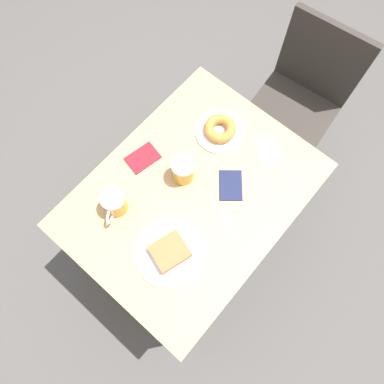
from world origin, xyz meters
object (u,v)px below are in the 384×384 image
Objects in this scene: plate_with_cake at (170,252)px; passport_far_edge at (143,158)px; beer_mug_left at (183,169)px; fork at (228,225)px; beer_mug_center at (114,203)px; napkin_folded at (267,151)px; passport_near_edge at (231,185)px; plate_with_donut at (220,130)px; chair at (305,90)px.

plate_with_cake reaches higher than passport_far_edge.
fork is at bearing -10.36° from beer_mug_left.
napkin_folded is at bearing 62.69° from beer_mug_center.
passport_near_edge is at bearing 89.51° from plate_with_cake.
plate_with_donut is at bearing 79.85° from beer_mug_center.
chair is 0.61m from plate_with_donut.
plate_with_cake is at bearing -32.22° from passport_far_edge.
plate_with_cake is at bearing -92.25° from napkin_folded.
fork is (0.26, -0.05, -0.05)m from beer_mug_left.
beer_mug_left is at bearing 169.64° from fork.
napkin_folded is (0.09, -0.50, 0.21)m from chair.
passport_far_edge is (-0.34, 0.21, -0.01)m from plate_with_cake.
napkin_folded is at bearing 101.83° from fork.
beer_mug_left is at bearing 17.06° from passport_far_edge.
plate_with_donut is 0.40m from fork.
fork is 0.16m from passport_near_edge.
beer_mug_center reaches higher than napkin_folded.
fork is 1.06× the size of passport_far_edge.
passport_near_edge reaches higher than napkin_folded.
plate_with_donut is (-0.11, -0.56, 0.23)m from chair.
chair is 0.85m from beer_mug_left.
chair is at bearing 79.21° from plate_with_donut.
chair is 0.89m from fork.
beer_mug_left is 0.77× the size of napkin_folded.
chair is 5.88× the size of fork.
beer_mug_left is at bearing -102.31° from chair.
passport_near_edge is at bearing -95.15° from napkin_folded.
passport_near_edge is (-0.02, -0.21, 0.00)m from napkin_folded.
fork is (0.27, -0.29, -0.02)m from plate_with_donut.
beer_mug_center reaches higher than passport_near_edge.
passport_far_edge reaches higher than fork.
chair is 1.09m from plate_with_cake.
chair is 0.92m from passport_far_edge.
plate_with_donut reaches higher than fork.
beer_mug_left is 0.20m from passport_near_edge.
plate_with_cake is 0.27m from beer_mug_center.
chair is at bearing 93.88° from plate_with_cake.
beer_mug_center is (-0.20, -1.06, 0.27)m from chair.
plate_with_cake is at bearing -90.49° from passport_near_edge.
beer_mug_left reaches higher than plate_with_donut.
fork is at bearing 31.12° from beer_mug_center.
chair is 5.73× the size of passport_near_edge.
beer_mug_center is 0.45m from passport_near_edge.
passport_near_edge is (0.00, 0.35, -0.01)m from plate_with_cake.
chair is 0.55m from napkin_folded.
passport_far_edge is (-0.07, 0.21, -0.05)m from beer_mug_center.
chair reaches higher than beer_mug_center.
plate_with_cake is 1.69× the size of napkin_folded.
beer_mug_left is at bearing 122.03° from plate_with_cake.
beer_mug_center reaches higher than fork.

